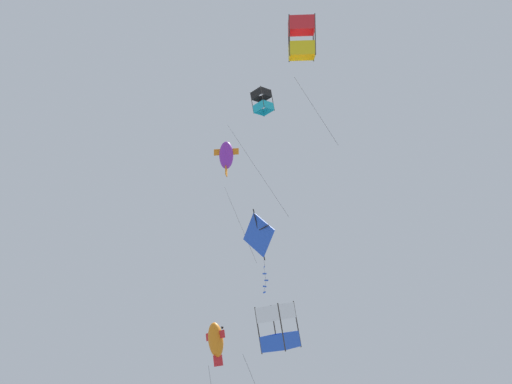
{
  "coord_description": "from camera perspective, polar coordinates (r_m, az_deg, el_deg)",
  "views": [
    {
      "loc": [
        -19.03,
        -10.64,
        11.53
      ],
      "look_at": [
        1.56,
        -2.31,
        22.16
      ],
      "focal_mm": 35.93,
      "sensor_mm": 36.0,
      "label": 1
    }
  ],
  "objects": [
    {
      "name": "kite_box_low_drifter",
      "position": [
        29.32,
        0.7,
        9.97
      ],
      "size": [
        3.3,
        3.05,
        6.9
      ],
      "rotation": [
        0.22,
        0.0,
        4.29
      ],
      "color": "black"
    },
    {
      "name": "kite_fish_far_centre",
      "position": [
        24.02,
        -4.5,
        -16.1
      ],
      "size": [
        1.42,
        1.24,
        7.25
      ],
      "rotation": [
        0.19,
        0.0,
        4.26
      ],
      "color": "orange"
    },
    {
      "name": "kite_fish_mid_left",
      "position": [
        28.72,
        -3.32,
        4.1
      ],
      "size": [
        2.22,
        2.3,
        6.99
      ],
      "rotation": [
        0.17,
        0.0,
        5.0
      ],
      "color": "purple"
    },
    {
      "name": "kite_diamond_upper_right",
      "position": [
        22.57,
        0.3,
        -4.82
      ],
      "size": [
        1.3,
        1.83,
        3.52
      ],
      "rotation": [
        0.51,
        0.0,
        4.63
      ],
      "color": "blue"
    },
    {
      "name": "kite_box_near_right",
      "position": [
        24.47,
        5.11,
        16.65
      ],
      "size": [
        2.64,
        1.97,
        6.37
      ],
      "rotation": [
        0.45,
        0.0,
        5.05
      ],
      "color": "red"
    },
    {
      "name": "kite_box_near_left",
      "position": [
        22.19,
        2.45,
        -14.84
      ],
      "size": [
        3.2,
        2.77,
        8.59
      ],
      "rotation": [
        0.26,
        0.0,
        4.43
      ],
      "color": "white"
    }
  ]
}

